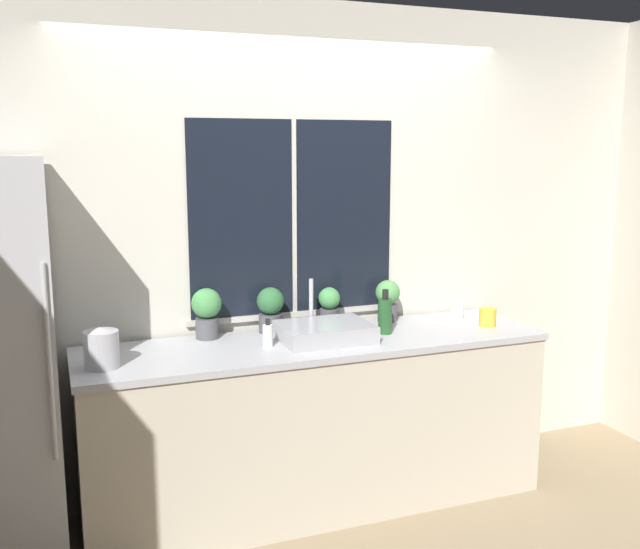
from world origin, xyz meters
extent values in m
plane|color=#937F60|center=(0.00, 0.00, 0.00)|extent=(14.00, 14.00, 0.00)
cube|color=beige|center=(0.00, 0.70, 1.35)|extent=(8.00, 0.06, 2.70)
cube|color=black|center=(0.00, 0.66, 1.53)|extent=(1.18, 0.01, 1.07)
cube|color=#BCB7AD|center=(0.00, 0.66, 1.53)|extent=(0.02, 0.01, 1.07)
cube|color=#BCB7AD|center=(0.00, 0.66, 0.98)|extent=(1.24, 0.04, 0.03)
cube|color=beige|center=(2.31, 1.50, 1.35)|extent=(0.06, 7.00, 2.70)
cube|color=beige|center=(0.00, 0.32, 0.44)|extent=(2.44, 0.63, 0.88)
cube|color=#ADADB2|center=(0.00, 0.32, 0.90)|extent=(2.46, 0.65, 0.03)
cylinder|color=silver|center=(-1.31, -0.03, 1.03)|extent=(0.02, 0.02, 0.85)
cube|color=#ADADB2|center=(0.04, 0.30, 0.96)|extent=(0.47, 0.36, 0.09)
cylinder|color=#B7B7BC|center=(0.04, 0.51, 0.93)|extent=(0.04, 0.04, 0.03)
cylinder|color=#B7B7BC|center=(0.04, 0.51, 1.08)|extent=(0.02, 0.02, 0.26)
cylinder|color=#4C4C51|center=(-0.53, 0.56, 0.97)|extent=(0.12, 0.12, 0.11)
sphere|color=#478E4C|center=(-0.53, 0.56, 1.11)|extent=(0.16, 0.16, 0.16)
cylinder|color=#4C4C51|center=(-0.17, 0.56, 0.97)|extent=(0.13, 0.13, 0.10)
sphere|color=#2D6638|center=(-0.17, 0.56, 1.09)|extent=(0.15, 0.15, 0.15)
cylinder|color=#4C4C51|center=(0.17, 0.56, 0.97)|extent=(0.11, 0.11, 0.10)
sphere|color=#478E4C|center=(0.17, 0.56, 1.08)|extent=(0.12, 0.12, 0.12)
cylinder|color=#4C4C51|center=(0.54, 0.56, 0.97)|extent=(0.11, 0.11, 0.10)
sphere|color=#569951|center=(0.54, 0.56, 1.09)|extent=(0.14, 0.14, 0.14)
cylinder|color=white|center=(-0.27, 0.29, 0.97)|extent=(0.05, 0.05, 0.11)
cylinder|color=black|center=(-0.27, 0.29, 1.04)|extent=(0.02, 0.02, 0.03)
cylinder|color=#235128|center=(0.40, 0.31, 1.01)|extent=(0.08, 0.08, 0.19)
cylinder|color=black|center=(0.40, 0.31, 1.13)|extent=(0.03, 0.03, 0.05)
cylinder|color=white|center=(0.96, 0.49, 0.96)|extent=(0.08, 0.08, 0.09)
cylinder|color=gold|center=(1.01, 0.24, 0.97)|extent=(0.09, 0.09, 0.10)
cylinder|color=#B2B2B7|center=(-1.09, 0.23, 1.00)|extent=(0.16, 0.16, 0.17)
cone|color=#B2B2B7|center=(-1.09, 0.23, 1.10)|extent=(0.13, 0.13, 0.02)
camera|label=1|loc=(-1.28, -3.07, 1.92)|focal=40.00mm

